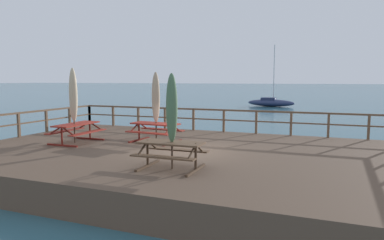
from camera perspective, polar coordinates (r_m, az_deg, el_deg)
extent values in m
plane|color=#2D5B6B|center=(13.10, -1.24, -8.62)|extent=(600.00, 600.00, 0.00)
cube|color=brown|center=(12.99, -1.24, -6.71)|extent=(15.95, 10.02, 0.90)
cube|color=brown|center=(17.29, 5.07, 1.57)|extent=(15.65, 0.09, 0.08)
cube|color=brown|center=(17.34, 5.05, 0.01)|extent=(15.65, 0.07, 0.06)
cube|color=brown|center=(20.97, -15.88, 0.75)|extent=(0.10, 0.10, 1.05)
cube|color=brown|center=(20.05, -12.34, 0.60)|extent=(0.10, 0.10, 1.05)
cube|color=brown|center=(19.22, -8.47, 0.44)|extent=(0.10, 0.10, 1.05)
cube|color=brown|center=(18.48, -4.28, 0.25)|extent=(0.10, 0.10, 1.05)
cube|color=brown|center=(17.85, 0.24, 0.05)|extent=(0.10, 0.10, 1.05)
cube|color=brown|center=(17.34, 5.05, -0.16)|extent=(0.10, 0.10, 1.05)
cube|color=brown|center=(16.96, 10.12, -0.38)|extent=(0.10, 0.10, 1.05)
cube|color=brown|center=(16.72, 15.38, -0.61)|extent=(0.10, 0.10, 1.05)
cube|color=brown|center=(16.62, 20.74, -0.84)|extent=(0.10, 0.10, 1.05)
cube|color=brown|center=(16.67, 26.13, -1.06)|extent=(0.10, 0.10, 1.05)
cube|color=brown|center=(17.35, -25.77, 0.98)|extent=(0.09, 9.72, 0.08)
cube|color=brown|center=(17.40, -25.69, -0.57)|extent=(0.07, 9.72, 0.06)
cube|color=brown|center=(17.40, -25.68, -0.74)|extent=(0.10, 0.10, 1.05)
cube|color=brown|center=(18.53, -22.00, -0.18)|extent=(0.10, 0.10, 1.05)
cube|color=brown|center=(19.72, -18.75, 0.31)|extent=(0.10, 0.10, 1.05)
cube|color=brown|center=(20.97, -15.88, 0.75)|extent=(0.10, 0.10, 1.05)
cube|color=brown|center=(10.13, -3.35, -3.60)|extent=(1.85, 0.79, 0.05)
cube|color=brown|center=(9.69, -4.70, -5.88)|extent=(1.84, 0.31, 0.04)
cube|color=brown|center=(10.69, -2.10, -4.70)|extent=(1.84, 0.31, 0.04)
cube|color=#432F1F|center=(10.59, -7.00, -7.12)|extent=(0.10, 1.40, 0.06)
cylinder|color=#432F1F|center=(10.51, -7.03, -5.32)|extent=(0.07, 0.07, 0.74)
cylinder|color=#432F1F|center=(10.23, -7.78, -4.40)|extent=(0.07, 0.63, 0.37)
cylinder|color=#432F1F|center=(10.72, -6.34, -3.89)|extent=(0.07, 0.63, 0.37)
cube|color=#432F1F|center=(10.00, 0.58, -7.88)|extent=(0.10, 1.40, 0.06)
cylinder|color=#432F1F|center=(9.92, 0.58, -5.97)|extent=(0.07, 0.07, 0.74)
cylinder|color=#432F1F|center=(9.62, 0.01, -5.03)|extent=(0.07, 0.63, 0.37)
cylinder|color=#432F1F|center=(10.14, 1.13, -4.44)|extent=(0.07, 0.63, 0.37)
cube|color=maroon|center=(15.03, -17.80, -0.63)|extent=(0.77, 2.04, 0.05)
cube|color=maroon|center=(14.72, -16.08, -1.89)|extent=(0.29, 2.04, 0.04)
cube|color=maroon|center=(15.42, -19.38, -1.63)|extent=(0.29, 2.04, 0.04)
cube|color=maroon|center=(14.50, -19.81, -3.78)|extent=(1.40, 0.09, 0.06)
cylinder|color=maroon|center=(14.44, -19.86, -2.46)|extent=(0.07, 0.07, 0.74)
cylinder|color=maroon|center=(14.23, -19.05, -1.66)|extent=(0.63, 0.06, 0.37)
cylinder|color=maroon|center=(14.60, -20.72, -1.53)|extent=(0.63, 0.06, 0.37)
cube|color=maroon|center=(15.77, -15.78, -2.84)|extent=(1.40, 0.09, 0.06)
cylinder|color=maroon|center=(15.72, -15.82, -1.62)|extent=(0.07, 0.07, 0.74)
cylinder|color=maroon|center=(15.53, -15.02, -0.88)|extent=(0.63, 0.06, 0.37)
cylinder|color=maroon|center=(15.87, -16.65, -0.78)|extent=(0.63, 0.06, 0.37)
cube|color=maroon|center=(14.52, -5.82, -0.58)|extent=(2.01, 0.94, 0.05)
cube|color=maroon|center=(14.10, -7.05, -2.04)|extent=(1.97, 0.46, 0.04)
cube|color=maroon|center=(15.03, -4.65, -1.49)|extent=(1.97, 0.46, 0.04)
cube|color=maroon|center=(15.07, -8.34, -3.09)|extent=(0.21, 1.40, 0.06)
cylinder|color=maroon|center=(15.02, -8.36, -1.81)|extent=(0.07, 0.07, 0.74)
cylinder|color=maroon|center=(14.76, -9.00, -1.10)|extent=(0.11, 0.63, 0.37)
cylinder|color=maroon|center=(15.21, -7.76, -0.86)|extent=(0.11, 0.63, 0.37)
cube|color=maroon|center=(14.22, -3.09, -3.60)|extent=(0.21, 1.40, 0.06)
cylinder|color=maroon|center=(14.16, -3.10, -2.25)|extent=(0.07, 0.07, 0.74)
cylinder|color=maroon|center=(13.89, -3.69, -1.51)|extent=(0.11, 0.63, 0.37)
cylinder|color=maroon|center=(14.37, -2.54, -1.23)|extent=(0.11, 0.63, 0.37)
cylinder|color=#4C3828|center=(10.00, -3.20, -0.68)|extent=(0.06, 0.06, 2.53)
ellipsoid|color=#4C704C|center=(9.96, -3.22, 1.88)|extent=(0.32, 0.32, 1.92)
cylinder|color=#2D432D|center=(9.97, -3.21, 1.06)|extent=(0.21, 0.21, 0.05)
cone|color=#4C3828|center=(9.93, -3.25, 7.00)|extent=(0.10, 0.10, 0.14)
cylinder|color=#4C3828|center=(14.94, -18.17, 1.87)|extent=(0.06, 0.06, 2.80)
ellipsoid|color=#CCB793|center=(14.91, -18.24, 3.76)|extent=(0.32, 0.32, 2.13)
cylinder|color=#7A6E58|center=(14.92, -18.22, 3.15)|extent=(0.21, 0.21, 0.05)
cone|color=#4C3828|center=(14.91, -18.37, 7.50)|extent=(0.10, 0.10, 0.14)
cylinder|color=#4C3828|center=(14.45, -5.71, 1.72)|extent=(0.06, 0.06, 2.65)
ellipsoid|color=tan|center=(14.42, -5.73, 3.58)|extent=(0.32, 0.32, 2.02)
cylinder|color=#71614F|center=(14.43, -5.72, 2.98)|extent=(0.21, 0.21, 0.05)
cone|color=#4C3828|center=(14.40, -5.77, 7.26)|extent=(0.10, 0.10, 0.14)
ellipsoid|color=navy|center=(47.06, 12.35, 2.65)|extent=(6.14, 2.30, 0.90)
cube|color=#202949|center=(47.11, 12.01, 3.27)|extent=(1.90, 1.27, 0.36)
cylinder|color=silver|center=(46.89, 12.82, 7.24)|extent=(0.10, 0.10, 7.00)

